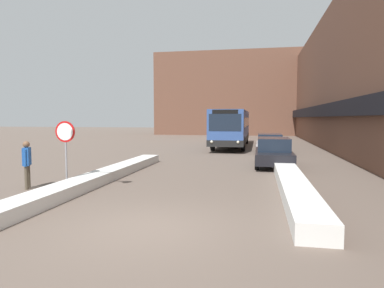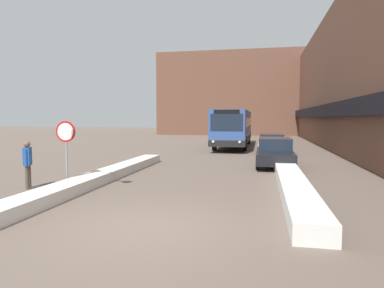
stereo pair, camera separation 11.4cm
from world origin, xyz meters
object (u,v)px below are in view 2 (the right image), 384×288
object	(u,v)px
pedestrian	(28,160)
stop_sign	(66,139)
city_bus	(234,127)
parked_car_front	(275,152)
parked_car_middle	(271,144)

from	to	relation	value
pedestrian	stop_sign	bearing A→B (deg)	92.88
city_bus	parked_car_front	size ratio (longest dim) A/B	2.69
city_bus	stop_sign	xyz separation A→B (m)	(-4.53, -18.51, 0.01)
parked_car_front	pedestrian	world-z (taller)	pedestrian
city_bus	pedestrian	distance (m)	19.94
parked_car_front	parked_car_middle	size ratio (longest dim) A/B	1.01
city_bus	stop_sign	distance (m)	19.06
stop_sign	pedestrian	size ratio (longest dim) A/B	1.41
parked_car_front	stop_sign	world-z (taller)	stop_sign
parked_car_middle	pedestrian	distance (m)	16.51
city_bus	stop_sign	bearing A→B (deg)	-103.75
stop_sign	parked_car_front	bearing A→B (deg)	42.58
stop_sign	pedestrian	world-z (taller)	stop_sign
city_bus	pedestrian	world-z (taller)	city_bus
city_bus	stop_sign	world-z (taller)	city_bus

